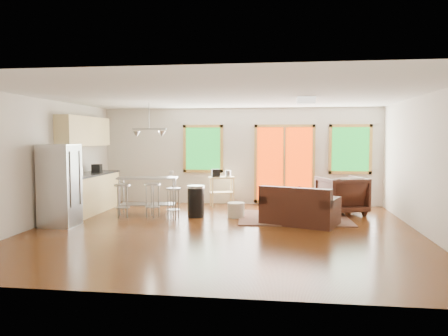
# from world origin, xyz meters

# --- Properties ---
(floor) EXTENTS (7.50, 7.00, 0.02)m
(floor) POSITION_xyz_m (0.00, 0.00, -0.01)
(floor) COLOR #3D1D0A
(floor) RESTS_ON ground
(ceiling) EXTENTS (7.50, 7.00, 0.02)m
(ceiling) POSITION_xyz_m (0.00, 0.00, 2.61)
(ceiling) COLOR silver
(ceiling) RESTS_ON ground
(back_wall) EXTENTS (7.50, 0.02, 2.60)m
(back_wall) POSITION_xyz_m (0.00, 3.51, 1.30)
(back_wall) COLOR beige
(back_wall) RESTS_ON ground
(left_wall) EXTENTS (0.02, 7.00, 2.60)m
(left_wall) POSITION_xyz_m (-3.76, 0.00, 1.30)
(left_wall) COLOR beige
(left_wall) RESTS_ON ground
(right_wall) EXTENTS (0.02, 7.00, 2.60)m
(right_wall) POSITION_xyz_m (3.76, 0.00, 1.30)
(right_wall) COLOR beige
(right_wall) RESTS_ON ground
(front_wall) EXTENTS (7.50, 0.02, 2.60)m
(front_wall) POSITION_xyz_m (0.00, -3.51, 1.30)
(front_wall) COLOR beige
(front_wall) RESTS_ON ground
(window_left) EXTENTS (1.10, 0.05, 1.30)m
(window_left) POSITION_xyz_m (-1.00, 3.46, 1.50)
(window_left) COLOR #0F5C19
(window_left) RESTS_ON back_wall
(french_doors) EXTENTS (1.60, 0.05, 2.10)m
(french_doors) POSITION_xyz_m (1.20, 3.46, 1.10)
(french_doors) COLOR #BD2A02
(french_doors) RESTS_ON back_wall
(window_right) EXTENTS (1.10, 0.05, 1.30)m
(window_right) POSITION_xyz_m (2.90, 3.46, 1.50)
(window_right) COLOR #0F5C19
(window_right) RESTS_ON back_wall
(rug) EXTENTS (2.51, 1.98, 0.02)m
(rug) POSITION_xyz_m (1.41, 1.51, 0.01)
(rug) COLOR #4A5736
(rug) RESTS_ON floor
(loveseat) EXTENTS (1.71, 1.35, 0.80)m
(loveseat) POSITION_xyz_m (1.50, 0.84, 0.32)
(loveseat) COLOR black
(loveseat) RESTS_ON floor
(coffee_table) EXTENTS (0.98, 0.68, 0.36)m
(coffee_table) POSITION_xyz_m (1.82, 1.94, 0.31)
(coffee_table) COLOR #3D2712
(coffee_table) RESTS_ON floor
(armchair) EXTENTS (1.22, 1.18, 0.99)m
(armchair) POSITION_xyz_m (2.53, 2.21, 0.49)
(armchair) COLOR black
(armchair) RESTS_ON floor
(ottoman) EXTENTS (0.67, 0.67, 0.37)m
(ottoman) POSITION_xyz_m (1.30, 2.10, 0.18)
(ottoman) COLOR black
(ottoman) RESTS_ON floor
(pouf) EXTENTS (0.48, 0.48, 0.33)m
(pouf) POSITION_xyz_m (0.12, 1.47, 0.17)
(pouf) COLOR beige
(pouf) RESTS_ON floor
(vase) EXTENTS (0.19, 0.20, 0.29)m
(vase) POSITION_xyz_m (1.53, 1.88, 0.50)
(vase) COLOR silver
(vase) RESTS_ON coffee_table
(book) EXTENTS (0.20, 0.06, 0.27)m
(book) POSITION_xyz_m (1.97, 1.80, 0.54)
(book) COLOR maroon
(book) RESTS_ON coffee_table
(cabinets) EXTENTS (0.64, 2.24, 2.30)m
(cabinets) POSITION_xyz_m (-3.49, 1.70, 0.93)
(cabinets) COLOR #D8BE79
(cabinets) RESTS_ON floor
(refrigerator) EXTENTS (0.69, 0.65, 1.67)m
(refrigerator) POSITION_xyz_m (-3.34, 0.05, 0.83)
(refrigerator) COLOR #B7BABC
(refrigerator) RESTS_ON floor
(island) EXTENTS (1.44, 0.73, 0.87)m
(island) POSITION_xyz_m (-2.00, 1.65, 0.60)
(island) COLOR #B7BABC
(island) RESTS_ON floor
(cup) EXTENTS (0.12, 0.11, 0.11)m
(cup) POSITION_xyz_m (-1.41, 1.57, 1.00)
(cup) COLOR silver
(cup) RESTS_ON island
(bar_stool_a) EXTENTS (0.47, 0.47, 0.76)m
(bar_stool_a) POSITION_xyz_m (-2.42, 1.10, 0.56)
(bar_stool_a) COLOR #B7BABC
(bar_stool_a) RESTS_ON floor
(bar_stool_b) EXTENTS (0.47, 0.47, 0.77)m
(bar_stool_b) POSITION_xyz_m (-1.76, 1.24, 0.57)
(bar_stool_b) COLOR #B7BABC
(bar_stool_b) RESTS_ON floor
(bar_stool_c) EXTENTS (0.36, 0.36, 0.70)m
(bar_stool_c) POSITION_xyz_m (-1.23, 1.06, 0.52)
(bar_stool_c) COLOR #B7BABC
(bar_stool_c) RESTS_ON floor
(trash_can) EXTENTS (0.47, 0.47, 0.72)m
(trash_can) POSITION_xyz_m (-0.79, 1.39, 0.36)
(trash_can) COLOR black
(trash_can) RESTS_ON floor
(kitchen_cart) EXTENTS (0.74, 0.60, 0.98)m
(kitchen_cart) POSITION_xyz_m (-0.44, 2.99, 0.67)
(kitchen_cart) COLOR #D8BE79
(kitchen_cart) RESTS_ON floor
(ceiling_flush) EXTENTS (0.35, 0.35, 0.12)m
(ceiling_flush) POSITION_xyz_m (1.60, 0.60, 2.53)
(ceiling_flush) COLOR white
(ceiling_flush) RESTS_ON ceiling
(pendant_light) EXTENTS (0.80, 0.18, 0.79)m
(pendant_light) POSITION_xyz_m (-1.90, 1.50, 1.90)
(pendant_light) COLOR gray
(pendant_light) RESTS_ON ceiling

